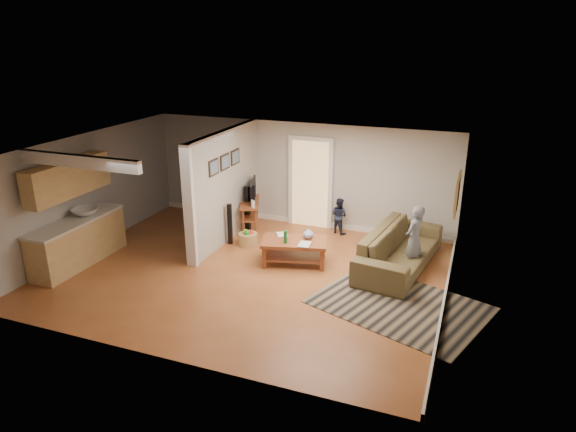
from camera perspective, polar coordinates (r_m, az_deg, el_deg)
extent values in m
plane|color=brown|center=(10.24, -4.40, -6.30)|extent=(7.50, 7.50, 0.00)
cube|color=#B2B0AA|center=(12.40, 1.30, 4.66)|extent=(7.50, 0.04, 2.50)
cube|color=#B2B0AA|center=(11.79, -21.36, 2.45)|extent=(0.04, 6.00, 2.50)
cube|color=#B2B0AA|center=(8.91, 17.84, -2.56)|extent=(0.04, 6.00, 2.50)
cube|color=white|center=(9.41, -4.80, 7.50)|extent=(7.50, 6.00, 0.04)
cube|color=#B2B0AA|center=(11.50, -6.96, 3.28)|extent=(0.15, 3.10, 2.50)
cube|color=white|center=(10.22, -10.94, 0.93)|extent=(0.22, 0.10, 2.50)
cube|color=white|center=(12.74, 1.22, -0.55)|extent=(7.50, 0.04, 0.12)
cube|color=white|center=(9.41, 16.89, -9.26)|extent=(0.04, 6.00, 0.12)
cube|color=#D8B272|center=(12.31, 2.52, 3.56)|extent=(0.90, 0.06, 2.10)
cube|color=tan|center=(11.28, -22.28, -2.75)|extent=(0.60, 2.20, 0.90)
cube|color=beige|center=(11.12, -22.59, -0.51)|extent=(0.64, 2.24, 0.05)
cube|color=tan|center=(10.88, -23.27, 3.85)|extent=(0.35, 2.00, 0.70)
imported|color=silver|center=(11.32, -21.59, 0.10)|extent=(0.54, 0.54, 0.19)
cube|color=black|center=(10.75, -8.28, 5.37)|extent=(0.03, 0.40, 0.34)
cube|color=black|center=(11.17, -7.05, 5.98)|extent=(0.03, 0.40, 0.34)
cube|color=black|center=(11.61, -5.91, 6.55)|extent=(0.03, 0.40, 0.34)
cube|color=olive|center=(9.69, 18.31, 2.34)|extent=(0.04, 0.90, 0.68)
cube|color=black|center=(9.27, 12.26, -9.64)|extent=(3.31, 2.86, 0.01)
imported|color=#423321|center=(10.70, 12.15, -5.51)|extent=(1.45, 2.84, 0.79)
cube|color=brown|center=(10.42, 0.71, -2.85)|extent=(1.46, 1.07, 0.07)
cube|color=silver|center=(10.42, 0.71, -2.83)|extent=(0.91, 0.65, 0.02)
cube|color=brown|center=(10.54, 0.70, -4.44)|extent=(1.33, 0.94, 0.03)
cube|color=brown|center=(10.30, -2.66, -4.60)|extent=(0.09, 0.09, 0.48)
cube|color=brown|center=(10.20, 3.79, -4.88)|extent=(0.09, 0.09, 0.48)
cube|color=brown|center=(10.85, -2.19, -3.28)|extent=(0.09, 0.09, 0.48)
cube|color=brown|center=(10.76, 3.92, -3.52)|extent=(0.09, 0.09, 0.48)
imported|color=navy|center=(10.51, 2.26, -2.47)|extent=(0.27, 0.27, 0.23)
cylinder|color=#155F24|center=(10.22, -0.28, -2.33)|extent=(0.07, 0.07, 0.26)
imported|color=#998C4C|center=(10.62, -1.24, -2.20)|extent=(0.33, 0.36, 0.03)
imported|color=#66594C|center=(10.20, 1.21, -3.18)|extent=(0.26, 0.34, 0.02)
cube|color=brown|center=(12.16, -4.27, 1.54)|extent=(0.83, 1.21, 0.05)
cube|color=brown|center=(12.26, -4.23, 0.16)|extent=(0.75, 1.10, 0.03)
cylinder|color=brown|center=(11.82, -4.99, -0.78)|extent=(0.05, 0.05, 0.70)
cylinder|color=brown|center=(12.74, -4.80, 0.77)|extent=(0.05, 0.05, 0.70)
cylinder|color=brown|center=(11.81, -3.62, -0.77)|extent=(0.05, 0.05, 0.70)
cylinder|color=brown|center=(12.73, -3.53, 0.79)|extent=(0.05, 0.05, 0.70)
imported|color=black|center=(12.15, -4.18, 1.65)|extent=(0.47, 0.89, 0.53)
cylinder|color=white|center=(11.72, -3.89, 1.40)|extent=(0.09, 0.09, 0.17)
cube|color=black|center=(11.45, -6.48, -0.91)|extent=(0.11, 0.11, 0.93)
cube|color=black|center=(12.20, -4.52, 0.88)|extent=(0.12, 0.12, 1.09)
cylinder|color=#976C41|center=(11.46, -4.46, -2.58)|extent=(0.42, 0.42, 0.28)
sphere|color=red|center=(11.42, -4.15, -1.91)|extent=(0.13, 0.13, 0.13)
sphere|color=gold|center=(11.45, -4.73, -1.78)|extent=(0.13, 0.13, 0.13)
sphere|color=#258B22|center=(11.35, -4.60, -1.86)|extent=(0.13, 0.13, 0.13)
imported|color=slate|center=(10.55, 13.51, -5.99)|extent=(0.49, 0.59, 1.37)
imported|color=#1D253D|center=(12.22, 5.61, -1.85)|extent=(0.51, 0.45, 0.86)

